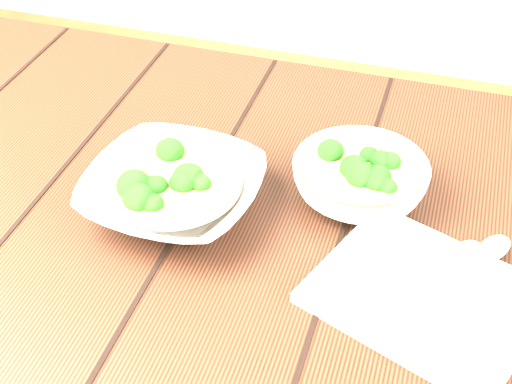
% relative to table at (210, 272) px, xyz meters
% --- Properties ---
extents(table, '(1.20, 0.80, 0.75)m').
position_rel_table_xyz_m(table, '(0.00, 0.00, 0.00)').
color(table, black).
rests_on(table, ground).
extents(soup_bowl_front, '(0.24, 0.24, 0.06)m').
position_rel_table_xyz_m(soup_bowl_front, '(-0.04, -0.01, 0.15)').
color(soup_bowl_front, silver).
rests_on(soup_bowl_front, table).
extents(soup_bowl_back, '(0.21, 0.21, 0.06)m').
position_rel_table_xyz_m(soup_bowl_back, '(0.18, 0.08, 0.15)').
color(soup_bowl_back, silver).
rests_on(soup_bowl_back, table).
extents(trivet, '(0.13, 0.13, 0.03)m').
position_rel_table_xyz_m(trivet, '(-0.04, 0.06, 0.13)').
color(trivet, black).
rests_on(trivet, table).
extents(napkin, '(0.29, 0.27, 0.01)m').
position_rel_table_xyz_m(napkin, '(0.29, -0.07, 0.13)').
color(napkin, '#BDB69D').
rests_on(napkin, table).
extents(spoon_left, '(0.12, 0.17, 0.01)m').
position_rel_table_xyz_m(spoon_left, '(0.31, -0.03, 0.14)').
color(spoon_left, '#B0AD9C').
rests_on(spoon_left, napkin).
extents(spoon_right, '(0.11, 0.18, 0.01)m').
position_rel_table_xyz_m(spoon_right, '(0.34, -0.02, 0.14)').
color(spoon_right, '#B0AD9C').
rests_on(spoon_right, napkin).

